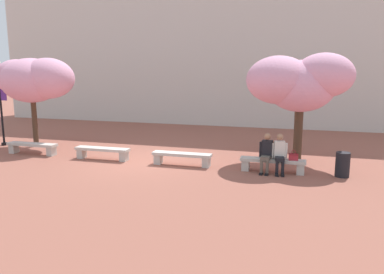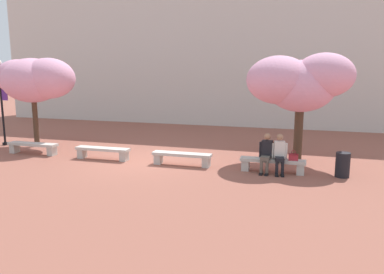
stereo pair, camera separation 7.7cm
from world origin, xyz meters
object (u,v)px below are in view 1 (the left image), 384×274
stone_bench_near_west (102,151)px  stone_bench_center (182,157)px  stone_bench_near_east (273,163)px  trash_bin (343,165)px  cherry_tree_secondary (34,79)px  person_seated_left (267,151)px  person_seated_right (280,152)px  cherry_tree_main (297,82)px  handbag (293,156)px  lamp_post_with_banner (0,94)px  stone_bench_west_end (32,147)px

stone_bench_near_west → stone_bench_center: 3.14m
stone_bench_near_west → stone_bench_near_east: bearing=0.0°
trash_bin → stone_bench_near_west: bearing=-179.4°
stone_bench_near_east → cherry_tree_secondary: bearing=171.9°
stone_bench_near_west → stone_bench_center: bearing=0.0°
person_seated_left → person_seated_right: (0.42, 0.00, 0.00)m
stone_bench_near_east → person_seated_right: 0.44m
cherry_tree_main → handbag: bearing=-89.5°
trash_bin → lamp_post_with_banner: bearing=175.7°
cherry_tree_main → person_seated_right: bearing=-103.1°
lamp_post_with_banner → stone_bench_near_west: bearing=-11.7°
stone_bench_center → lamp_post_with_banner: (-8.71, 1.15, 1.96)m
handbag → stone_bench_center: bearing=179.8°
person_seated_left → trash_bin: bearing=3.5°
stone_bench_near_east → person_seated_left: person_seated_left is taller
stone_bench_west_end → stone_bench_center: same height
stone_bench_near_west → person_seated_right: person_seated_right is taller
cherry_tree_main → cherry_tree_secondary: cherry_tree_main is taller
person_seated_right → handbag: (0.44, 0.04, -0.12)m
handbag → stone_bench_near_west: bearing=179.9°
stone_bench_near_west → handbag: 6.93m
stone_bench_west_end → stone_bench_center: size_ratio=1.00×
handbag → trash_bin: 1.51m
stone_bench_west_end → person_seated_right: person_seated_right is taller
cherry_tree_main → trash_bin: size_ratio=5.02×
cherry_tree_secondary → trash_bin: 12.78m
person_seated_right → handbag: 0.46m
stone_bench_center → stone_bench_near_east: bearing=0.0°
cherry_tree_secondary → person_seated_left: bearing=-8.5°
stone_bench_center → trash_bin: size_ratio=2.71×
stone_bench_near_west → person_seated_right: 6.50m
stone_bench_near_west → cherry_tree_main: size_ratio=0.54×
stone_bench_near_west → stone_bench_near_east: same height
stone_bench_west_end → stone_bench_near_east: (9.41, 0.00, 0.00)m
stone_bench_near_east → person_seated_left: size_ratio=1.64×
stone_bench_near_east → lamp_post_with_banner: size_ratio=0.56×
stone_bench_near_west → lamp_post_with_banner: lamp_post_with_banner is taller
stone_bench_near_west → cherry_tree_main: bearing=14.3°
stone_bench_center → lamp_post_with_banner: 9.00m
stone_bench_center → person_seated_right: person_seated_right is taller
stone_bench_near_east → person_seated_left: bearing=-165.5°
stone_bench_center → stone_bench_west_end: bearing=180.0°
stone_bench_center → handbag: (3.79, -0.01, 0.27)m
handbag → cherry_tree_secondary: (-10.95, 1.47, 2.34)m
lamp_post_with_banner → cherry_tree_secondary: bearing=11.3°
handbag → cherry_tree_main: 2.93m
handbag → lamp_post_with_banner: bearing=174.7°
person_seated_left → handbag: bearing=2.9°
cherry_tree_secondary → trash_bin: size_ratio=4.90×
person_seated_right → stone_bench_center: bearing=179.1°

